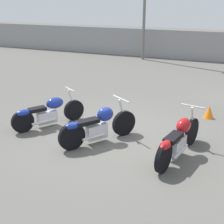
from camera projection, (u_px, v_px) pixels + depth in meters
The scene contains 6 objects.
ground_plane at pixel (112, 135), 8.20m from camera, with size 60.00×60.00×0.00m, color #5B5954.
fence_back at pixel (189, 46), 17.55m from camera, with size 40.00×0.04×1.63m.
motorcycle_slot_0 at pixel (48, 112), 8.61m from camera, with size 1.23×1.87×0.98m.
motorcycle_slot_1 at pixel (98, 126), 7.63m from camera, with size 1.30×1.86×1.04m.
motorcycle_slot_2 at pixel (179, 139), 6.92m from camera, with size 0.71×2.23×1.03m.
traffic_cone_near at pixel (209, 112), 9.29m from camera, with size 0.30×0.30×0.38m.
Camera 1 is at (2.90, -6.89, 3.43)m, focal length 50.00 mm.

